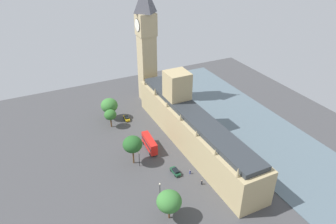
% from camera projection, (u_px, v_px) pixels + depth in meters
% --- Properties ---
extents(ground_plane, '(142.74, 142.74, 0.00)m').
position_uv_depth(ground_plane, '(188.00, 146.00, 119.22)').
color(ground_plane, '#424244').
extents(river_thames, '(33.94, 128.47, 0.25)m').
position_uv_depth(river_thames, '(251.00, 127.00, 130.40)').
color(river_thames, slate).
rests_on(river_thames, ground).
extents(parliament_building, '(11.86, 72.74, 24.64)m').
position_uv_depth(parliament_building, '(191.00, 126.00, 117.55)').
color(parliament_building, tan).
rests_on(parliament_building, ground).
extents(clock_tower, '(7.84, 7.84, 53.18)m').
position_uv_depth(clock_tower, '(146.00, 43.00, 139.26)').
color(clock_tower, tan).
rests_on(clock_tower, ground).
extents(car_yellow_cab_leading, '(2.15, 4.81, 1.74)m').
position_uv_depth(car_yellow_cab_leading, '(127.00, 118.00, 135.45)').
color(car_yellow_cab_leading, gold).
rests_on(car_yellow_cab_leading, ground).
extents(double_decker_bus_far_end, '(3.14, 10.63, 4.75)m').
position_uv_depth(double_decker_bus_far_end, '(149.00, 143.00, 116.59)').
color(double_decker_bus_far_end, red).
rests_on(double_decker_bus_far_end, ground).
extents(car_dark_green_kerbside, '(2.04, 4.66, 1.74)m').
position_uv_depth(car_dark_green_kerbside, '(175.00, 171.00, 105.63)').
color(car_dark_green_kerbside, '#19472D').
rests_on(car_dark_green_kerbside, ground).
extents(pedestrian_near_tower, '(0.56, 0.46, 1.50)m').
position_uv_depth(pedestrian_near_tower, '(190.00, 172.00, 105.64)').
color(pedestrian_near_tower, navy).
rests_on(pedestrian_near_tower, ground).
extents(pedestrian_corner, '(0.62, 0.68, 1.65)m').
position_uv_depth(pedestrian_corner, '(202.00, 183.00, 101.19)').
color(pedestrian_corner, black).
rests_on(pedestrian_corner, ground).
extents(plane_tree_trailing, '(7.02, 7.02, 9.27)m').
position_uv_depth(plane_tree_trailing, '(169.00, 201.00, 86.70)').
color(plane_tree_trailing, brown).
rests_on(plane_tree_trailing, ground).
extents(plane_tree_midblock, '(4.96, 4.96, 7.83)m').
position_uv_depth(plane_tree_midblock, '(110.00, 115.00, 128.31)').
color(plane_tree_midblock, brown).
rests_on(plane_tree_midblock, ground).
extents(plane_tree_opposite_hall, '(7.03, 7.03, 9.43)m').
position_uv_depth(plane_tree_opposite_hall, '(109.00, 105.00, 133.58)').
color(plane_tree_opposite_hall, brown).
rests_on(plane_tree_opposite_hall, ground).
extents(plane_tree_by_river_gate, '(6.67, 6.67, 10.74)m').
position_uv_depth(plane_tree_by_river_gate, '(133.00, 144.00, 106.99)').
color(plane_tree_by_river_gate, brown).
rests_on(plane_tree_by_river_gate, ground).
extents(street_lamp_under_trees, '(0.56, 0.56, 5.89)m').
position_uv_depth(street_lamp_under_trees, '(139.00, 156.00, 107.35)').
color(street_lamp_under_trees, black).
rests_on(street_lamp_under_trees, ground).
extents(street_lamp_slot_10, '(0.56, 0.56, 5.83)m').
position_uv_depth(street_lamp_slot_10, '(160.00, 188.00, 94.39)').
color(street_lamp_slot_10, black).
rests_on(street_lamp_slot_10, ground).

